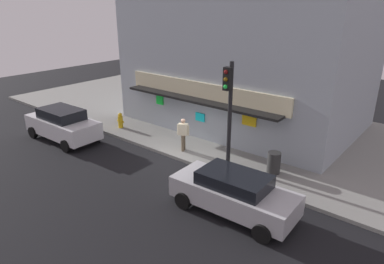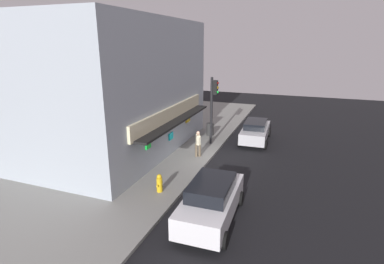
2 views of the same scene
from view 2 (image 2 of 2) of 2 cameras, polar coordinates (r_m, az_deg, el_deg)
name	(u,v)px [view 2 (image 2 of 2)]	position (r m, az deg, el deg)	size (l,w,h in m)	color
ground_plane	(212,159)	(18.95, 3.76, -5.13)	(52.57, 52.57, 0.00)	black
sidewalk	(132,147)	(21.18, -11.34, -2.83)	(35.05, 11.53, 0.15)	gray
corner_building	(110,86)	(20.45, -15.31, 8.43)	(12.91, 9.44, 8.31)	#9EA8B2
traffic_light	(213,102)	(20.49, 4.03, 5.74)	(0.32, 0.58, 4.67)	black
fire_hydrant	(159,183)	(14.58, -6.21, -9.66)	(0.52, 0.28, 0.90)	gold
trash_can	(210,129)	(23.07, 3.45, 0.53)	(0.56, 0.56, 0.95)	#2D2D2D
pedestrian	(198,143)	(18.61, 1.16, -2.04)	(0.58, 0.42, 1.64)	brown
parked_car_silver	(255,131)	(22.47, 11.97, 0.24)	(4.54, 2.11, 1.54)	#B7B7BC
parked_car_white	(211,200)	(12.47, 3.70, -12.82)	(4.53, 2.16, 1.75)	silver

